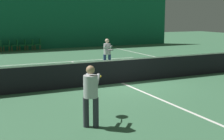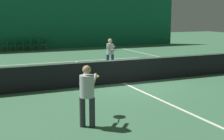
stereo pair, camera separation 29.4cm
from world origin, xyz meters
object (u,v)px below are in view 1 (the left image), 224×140
player_near (91,91)px  player_far (107,52)px  tennis_net (122,70)px  courtside_chair_3 (23,44)px  courtside_chair_4 (31,44)px  courtside_chair_2 (15,45)px  courtside_chair_1 (7,45)px  courtside_chair_5 (38,44)px

player_near → player_far: bearing=1.7°
tennis_net → courtside_chair_3: 13.30m
courtside_chair_4 → courtside_chair_2: bearing=-90.0°
courtside_chair_2 → player_near: bearing=-2.6°
courtside_chair_1 → courtside_chair_5: size_ratio=1.00×
courtside_chair_2 → courtside_chair_3: 0.57m
courtside_chair_5 → player_far: bearing=6.6°
courtside_chair_1 → courtside_chair_5: same height
player_near → courtside_chair_4: player_near is taller
player_near → player_far: size_ratio=0.99×
courtside_chair_5 → courtside_chair_1: bearing=-90.0°
tennis_net → courtside_chair_5: size_ratio=14.29×
courtside_chair_4 → player_far: bearing=9.8°
player_far → courtside_chair_5: (-1.17, 10.11, -0.39)m
courtside_chair_3 → tennis_net: bearing=6.6°
tennis_net → courtside_chair_3: size_ratio=14.29×
tennis_net → courtside_chair_3: (-1.53, 13.21, -0.03)m
courtside_chair_3 → courtside_chair_2: bearing=-90.0°
player_far → courtside_chair_4: (-1.74, 10.11, -0.39)m
courtside_chair_4 → courtside_chair_5: (0.57, 0.00, 0.00)m
courtside_chair_3 → courtside_chair_4: same height
player_near → courtside_chair_1: 17.22m
player_near → courtside_chair_2: (0.78, 17.21, -0.38)m
courtside_chair_1 → courtside_chair_3: (1.13, 0.00, 0.00)m
courtside_chair_2 → courtside_chair_4: (1.13, 0.00, 0.00)m
tennis_net → courtside_chair_5: bearing=91.7°
player_near → courtside_chair_4: (1.92, 17.21, -0.38)m
courtside_chair_2 → courtside_chair_3: bearing=90.0°
player_far → courtside_chair_3: size_ratio=1.79×
tennis_net → courtside_chair_4: tennis_net is taller
courtside_chair_3 → courtside_chair_4: size_ratio=1.00×
player_near → courtside_chair_2: size_ratio=1.77×
player_near → tennis_net: bearing=-6.7°
courtside_chair_3 → courtside_chair_5: same height
tennis_net → player_far: size_ratio=7.98×
courtside_chair_3 → player_near: bearing=-4.5°
courtside_chair_1 → courtside_chair_4: same height
player_far → courtside_chair_2: bearing=-147.4°
courtside_chair_2 → courtside_chair_4: bearing=90.0°
player_near → courtside_chair_5: 17.40m
courtside_chair_3 → player_far: bearing=12.9°
courtside_chair_1 → courtside_chair_2: same height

